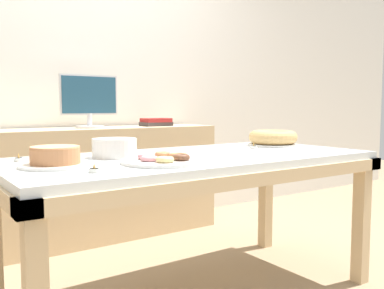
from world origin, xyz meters
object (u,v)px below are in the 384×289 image
(tealight_near_front, at_px, (94,170))
(tealight_right_edge, at_px, (19,159))
(computer_monitor, at_px, (89,101))
(tealight_left_edge, at_px, (254,147))
(book_stack, at_px, (156,122))
(cake_chocolate_round, at_px, (55,158))
(cake_golden_bundt, at_px, (273,138))
(pastry_platter, at_px, (164,160))
(plate_stack, at_px, (115,148))

(tealight_near_front, bearing_deg, tealight_right_edge, 107.28)
(computer_monitor, distance_m, tealight_left_edge, 1.28)
(book_stack, xyz_separation_m, cake_chocolate_round, (-1.17, -1.23, -0.08))
(computer_monitor, xyz_separation_m, cake_chocolate_round, (-0.62, -1.23, -0.24))
(book_stack, relative_size, tealight_left_edge, 5.81)
(tealight_left_edge, relative_size, tealight_right_edge, 1.00)
(book_stack, bearing_deg, cake_chocolate_round, -133.57)
(computer_monitor, distance_m, cake_golden_bundt, 1.33)
(tealight_left_edge, distance_m, tealight_right_edge, 1.25)
(pastry_platter, xyz_separation_m, tealight_near_front, (-0.35, -0.08, -0.00))
(cake_chocolate_round, bearing_deg, cake_golden_bundt, 6.48)
(computer_monitor, height_order, cake_golden_bundt, computer_monitor)
(cake_chocolate_round, distance_m, tealight_right_edge, 0.27)
(plate_stack, height_order, tealight_right_edge, plate_stack)
(pastry_platter, xyz_separation_m, plate_stack, (-0.09, 0.31, 0.03))
(pastry_platter, height_order, tealight_near_front, pastry_platter)
(cake_chocolate_round, bearing_deg, plate_stack, 25.58)
(tealight_left_edge, xyz_separation_m, tealight_right_edge, (-1.24, 0.16, 0.00))
(pastry_platter, bearing_deg, tealight_left_edge, 18.39)
(computer_monitor, relative_size, cake_golden_bundt, 1.42)
(cake_golden_bundt, height_order, tealight_left_edge, cake_golden_bundt)
(book_stack, bearing_deg, tealight_left_edge, -90.58)
(plate_stack, bearing_deg, computer_monitor, 74.59)
(computer_monitor, xyz_separation_m, book_stack, (0.55, 0.00, -0.16))
(pastry_platter, bearing_deg, tealight_near_front, -166.78)
(cake_golden_bundt, relative_size, tealight_left_edge, 7.48)
(pastry_platter, xyz_separation_m, tealight_right_edge, (-0.50, 0.41, -0.00))
(pastry_platter, height_order, tealight_right_edge, pastry_platter)
(computer_monitor, height_order, tealight_right_edge, computer_monitor)
(cake_chocolate_round, relative_size, cake_golden_bundt, 0.97)
(tealight_left_edge, bearing_deg, cake_chocolate_round, -175.38)
(pastry_platter, bearing_deg, tealight_right_edge, 140.75)
(cake_golden_bundt, distance_m, tealight_left_edge, 0.23)
(cake_chocolate_round, distance_m, tealight_left_edge, 1.16)
(computer_monitor, distance_m, pastry_platter, 1.42)
(cake_golden_bundt, height_order, tealight_near_front, cake_golden_bundt)
(computer_monitor, xyz_separation_m, tealight_right_edge, (-0.71, -0.97, -0.26))
(pastry_platter, relative_size, tealight_right_edge, 9.27)
(book_stack, height_order, cake_chocolate_round, book_stack)
(pastry_platter, bearing_deg, plate_stack, 106.03)
(book_stack, height_order, cake_golden_bundt, book_stack)
(book_stack, distance_m, tealight_left_edge, 1.14)
(cake_golden_bundt, height_order, pastry_platter, cake_golden_bundt)
(cake_chocolate_round, xyz_separation_m, pastry_platter, (0.42, -0.15, -0.02))
(tealight_right_edge, bearing_deg, computer_monitor, 54.04)
(cake_golden_bundt, height_order, tealight_right_edge, cake_golden_bundt)
(computer_monitor, xyz_separation_m, pastry_platter, (-0.21, -1.38, -0.26))
(pastry_platter, relative_size, tealight_near_front, 9.27)
(book_stack, xyz_separation_m, cake_golden_bundt, (0.21, -1.07, -0.07))
(tealight_left_edge, bearing_deg, book_stack, 89.42)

